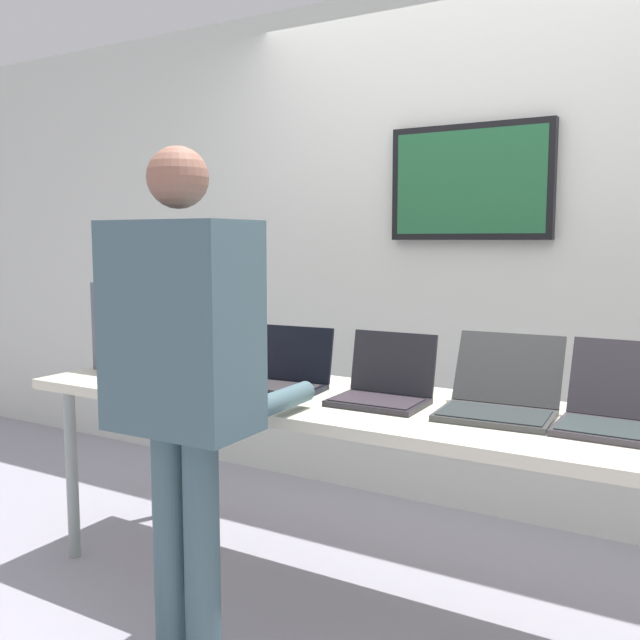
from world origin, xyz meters
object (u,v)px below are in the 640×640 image
object	(u,v)px
laptop_station_3	(500,397)
laptop_station_4	(621,411)
person	(184,365)
laptop_station_0	(207,364)
laptop_station_2	(383,387)
laptop_station_1	(284,375)
equipment_box	(144,325)
workbench	(382,418)

from	to	relation	value
laptop_station_3	laptop_station_4	distance (m)	0.37
person	laptop_station_0	bearing A→B (deg)	125.14
laptop_station_2	laptop_station_4	xyz separation A→B (m)	(0.78, 0.04, 0.00)
laptop_station_0	laptop_station_1	world-z (taller)	laptop_station_0
laptop_station_3	person	distance (m)	1.03
laptop_station_1	person	size ratio (longest dim) A/B	0.22
laptop_station_3	equipment_box	bearing A→B (deg)	179.36
equipment_box	laptop_station_4	bearing A→B (deg)	-0.59
laptop_station_2	laptop_station_3	distance (m)	0.41
laptop_station_0	laptop_station_1	bearing A→B (deg)	-2.56
laptop_station_4	workbench	bearing A→B (deg)	-175.79
workbench	equipment_box	world-z (taller)	equipment_box
laptop_station_0	person	size ratio (longest dim) A/B	0.23
equipment_box	laptop_station_2	distance (m)	1.23
laptop_station_0	person	distance (m)	0.83
laptop_station_2	laptop_station_3	world-z (taller)	laptop_station_3
laptop_station_0	laptop_station_3	world-z (taller)	laptop_station_0
laptop_station_4	person	world-z (taller)	person
laptop_station_3	person	world-z (taller)	person
workbench	laptop_station_4	bearing A→B (deg)	4.21
laptop_station_1	laptop_station_3	xyz separation A→B (m)	(0.84, 0.03, 0.00)
equipment_box	laptop_station_2	bearing A→B (deg)	-2.90
laptop_station_2	workbench	bearing A→B (deg)	-77.58
equipment_box	laptop_station_0	bearing A→B (deg)	-4.81
workbench	laptop_station_0	bearing A→B (deg)	176.91
laptop_station_2	person	distance (m)	0.75
laptop_station_0	person	bearing A→B (deg)	-54.86
workbench	laptop_station_0	world-z (taller)	laptop_station_0
laptop_station_4	person	size ratio (longest dim) A/B	0.22
equipment_box	laptop_station_1	xyz separation A→B (m)	(0.79, -0.05, -0.14)
equipment_box	laptop_station_1	size ratio (longest dim) A/B	1.10
laptop_station_3	person	size ratio (longest dim) A/B	0.25
laptop_station_4	laptop_station_0	bearing A→B (deg)	-179.57
laptop_station_0	laptop_station_2	xyz separation A→B (m)	(0.83, -0.03, -0.00)
workbench	laptop_station_4	size ratio (longest dim) A/B	8.15
laptop_station_3	laptop_station_4	xyz separation A→B (m)	(0.37, -0.00, 0.00)
laptop_station_2	laptop_station_4	world-z (taller)	laptop_station_4
laptop_station_3	laptop_station_1	bearing A→B (deg)	-177.78
laptop_station_1	laptop_station_3	bearing A→B (deg)	2.22
workbench	person	size ratio (longest dim) A/B	1.76
workbench	person	distance (m)	0.76
laptop_station_4	laptop_station_1	bearing A→B (deg)	-178.59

